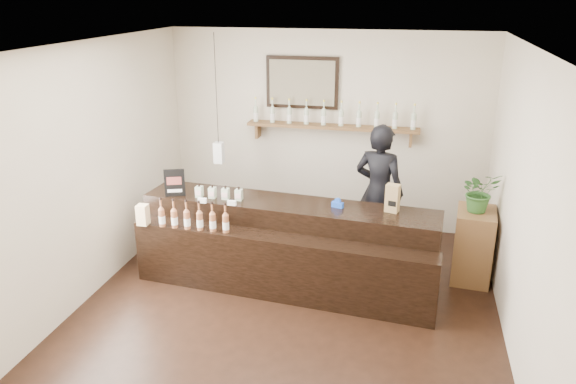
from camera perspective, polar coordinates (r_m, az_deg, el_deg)
The scene contains 10 objects.
ground at distance 6.29m, azimuth -0.07°, elevation -11.74°, with size 5.00×5.00×0.00m, color black.
room_shell at distance 5.58m, azimuth -0.08°, elevation 3.32°, with size 5.00×5.00×5.00m.
back_wall_decor at distance 7.86m, azimuth 2.67°, elevation 8.60°, with size 2.66×0.96×1.69m.
counter at distance 6.59m, azimuth -0.26°, elevation -5.65°, with size 3.52×1.24×1.13m.
promo_sign at distance 6.78m, azimuth -11.45°, elevation 0.92°, with size 0.23×0.10×0.34m.
paper_bag at distance 6.29m, azimuth 10.57°, elevation -0.62°, with size 0.17×0.14×0.32m.
tape_dispenser at distance 6.36m, azimuth 5.06°, elevation -1.20°, with size 0.14×0.09×0.11m.
side_cabinet at distance 7.04m, azimuth 18.29°, elevation -5.15°, with size 0.49×0.64×0.87m.
potted_plant at distance 6.80m, azimuth 18.89°, elevation 0.03°, with size 0.43×0.37×0.48m, color #2D5A24.
shopkeeper at distance 7.16m, azimuth 9.25°, elevation 0.86°, with size 0.72×0.48×1.99m, color black.
Camera 1 is at (1.19, -5.22, 3.29)m, focal length 35.00 mm.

